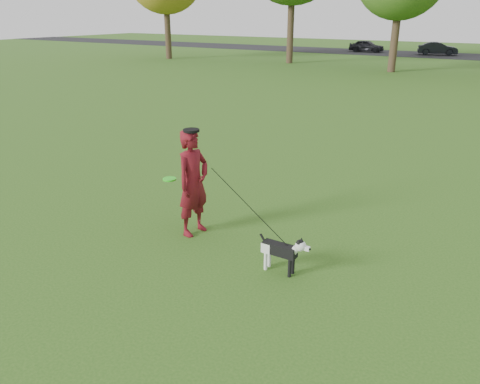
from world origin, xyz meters
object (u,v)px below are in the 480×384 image
Objects in this scene: man at (193,183)px; dog at (284,250)px; car_mid at (438,49)px; car_left at (367,46)px.

man reaches higher than dog.
car_mid is at bearing 97.15° from dog.
car_mid is (-3.14, 40.02, -0.35)m from man.
car_mid is at bearing 10.58° from man.
car_mid is (-5.08, 40.44, 0.18)m from dog.
car_left is at bearing 105.82° from dog.
car_left reaches higher than dog.
car_left is 0.97× the size of car_mid.
car_left is at bearing 74.66° from car_mid.
car_left is at bearing 19.48° from man.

